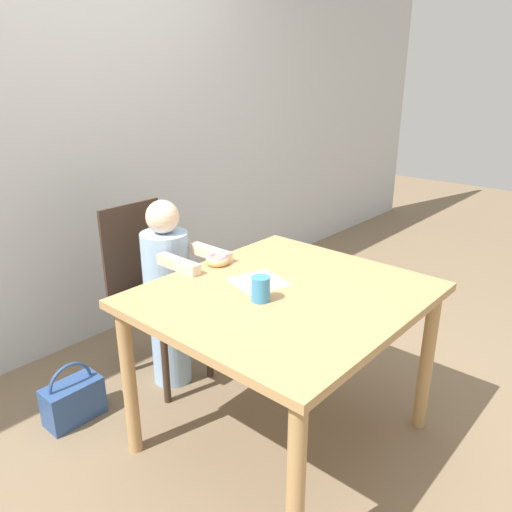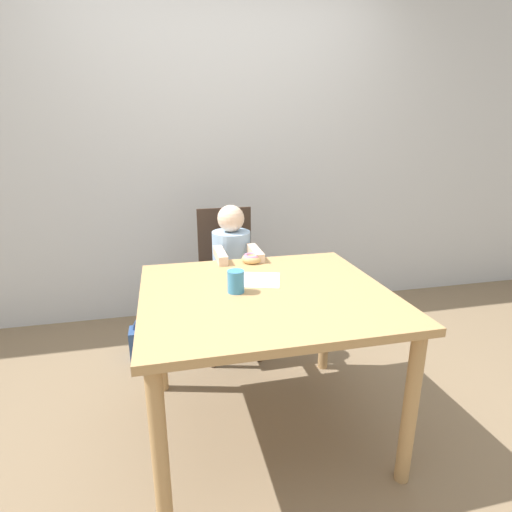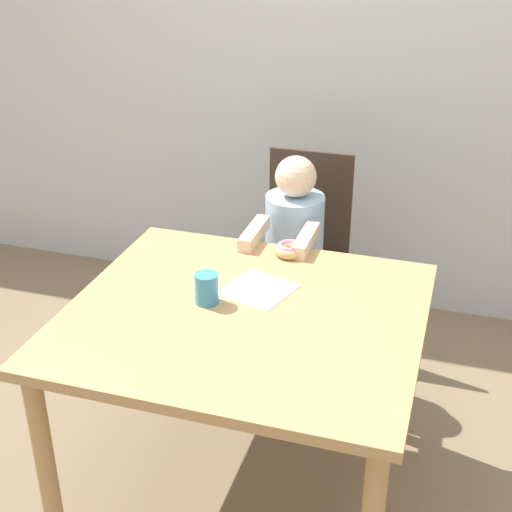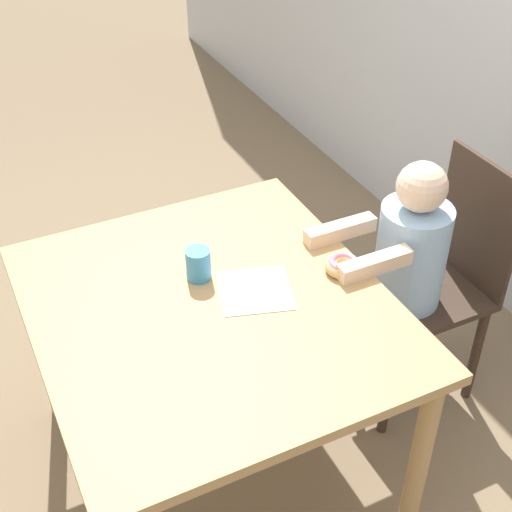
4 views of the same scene
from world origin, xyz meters
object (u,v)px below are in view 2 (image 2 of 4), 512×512
at_px(chair, 229,280).
at_px(handbag, 151,340).
at_px(child_figure, 232,283).
at_px(cup, 236,281).
at_px(donut, 252,258).

distance_m(chair, handbag, 0.65).
height_order(child_figure, handbag, child_figure).
relative_size(handbag, cup, 3.05).
bearing_deg(chair, cup, -96.96).
xyz_separation_m(chair, child_figure, (-0.00, -0.13, 0.03)).
xyz_separation_m(handbag, cup, (0.43, -0.81, 0.68)).
xyz_separation_m(child_figure, handbag, (-0.53, 0.10, -0.40)).
xyz_separation_m(chair, donut, (0.06, -0.44, 0.28)).
relative_size(child_figure, cup, 9.97).
bearing_deg(cup, chair, 83.04).
height_order(chair, child_figure, child_figure).
height_order(chair, donut, chair).
distance_m(chair, child_figure, 0.14).
distance_m(donut, handbag, 0.97).
relative_size(donut, handbag, 0.37).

